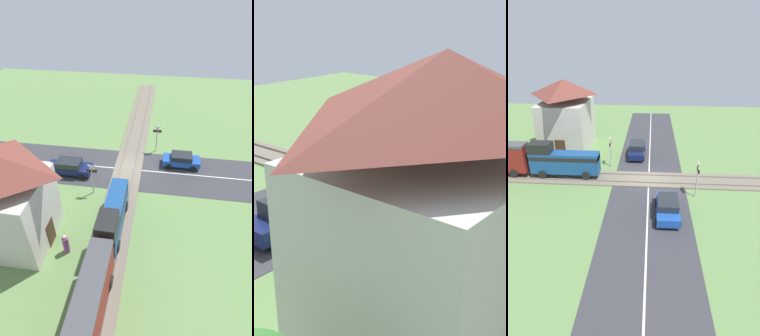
# 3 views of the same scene
# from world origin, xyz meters

# --- Properties ---
(ground_plane) EXTENTS (60.00, 60.00, 0.00)m
(ground_plane) POSITION_xyz_m (0.00, 0.00, 0.00)
(ground_plane) COLOR #66894C
(road_surface) EXTENTS (48.00, 6.40, 0.02)m
(road_surface) POSITION_xyz_m (0.00, 0.00, 0.01)
(road_surface) COLOR #38383D
(road_surface) RESTS_ON ground_plane
(track_bed) EXTENTS (2.80, 48.00, 0.24)m
(track_bed) POSITION_xyz_m (0.00, 0.00, 0.07)
(track_bed) COLOR #756B5B
(track_bed) RESTS_ON ground_plane
(car_near_crossing) EXTENTS (3.73, 1.79, 1.40)m
(car_near_crossing) POSITION_xyz_m (-5.28, -1.44, 0.74)
(car_near_crossing) COLOR #1E4CA8
(car_near_crossing) RESTS_ON ground_plane
(car_far_side) EXTENTS (4.27, 1.81, 1.53)m
(car_far_side) POSITION_xyz_m (5.58, 1.44, 0.79)
(car_far_side) COLOR #141E4C
(car_far_side) RESTS_ON ground_plane
(crossing_signal_west_approach) EXTENTS (0.90, 0.18, 3.15)m
(crossing_signal_west_approach) POSITION_xyz_m (-2.60, -3.86, 2.02)
(crossing_signal_west_approach) COLOR #B7B7B7
(crossing_signal_west_approach) RESTS_ON ground_plane
(crossing_signal_east_approach) EXTENTS (0.90, 0.18, 3.15)m
(crossing_signal_east_approach) POSITION_xyz_m (2.60, 3.86, 2.02)
(crossing_signal_east_approach) COLOR #B7B7B7
(crossing_signal_east_approach) RESTS_ON ground_plane
(station_building) EXTENTS (7.04, 5.39, 7.83)m
(station_building) POSITION_xyz_m (7.55, 9.56, 3.82)
(station_building) COLOR beige
(station_building) RESTS_ON ground_plane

